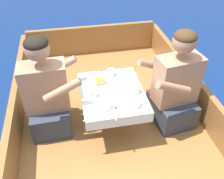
{
  "coord_description": "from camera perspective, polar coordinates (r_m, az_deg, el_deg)",
  "views": [
    {
      "loc": [
        -0.35,
        -1.69,
        2.15
      ],
      "look_at": [
        0.0,
        0.07,
        0.73
      ],
      "focal_mm": 40.0,
      "sensor_mm": 36.0,
      "label": 1
    }
  ],
  "objects": [
    {
      "name": "tin_can",
      "position": [
        2.29,
        5.77,
        -0.03
      ],
      "size": [
        0.07,
        0.07,
        0.05
      ],
      "color": "silver",
      "rests_on": "cockpit_table"
    },
    {
      "name": "person_starboard",
      "position": [
        2.42,
        14.13,
        0.26
      ],
      "size": [
        0.56,
        0.5,
        0.98
      ],
      "rotation": [
        0.0,
        0.0,
        3.28
      ],
      "color": "#333847",
      "rests_on": "boat_deck"
    },
    {
      "name": "bow_coaming",
      "position": [
        3.63,
        -4.56,
        11.31
      ],
      "size": [
        1.77,
        0.06,
        0.4
      ],
      "primitive_type": "cube",
      "color": "#936033",
      "rests_on": "boat_deck"
    },
    {
      "name": "gunwale_starboard",
      "position": [
        2.69,
        19.82,
        -2.7
      ],
      "size": [
        0.06,
        3.12,
        0.35
      ],
      "primitive_type": "cube",
      "color": "#936033",
      "rests_on": "boat_deck"
    },
    {
      "name": "sandwich",
      "position": [
        2.38,
        -2.83,
        1.99
      ],
      "size": [
        0.13,
        0.11,
        0.05
      ],
      "rotation": [
        0.0,
        0.0,
        0.25
      ],
      "color": "#E0BC7F",
      "rests_on": "plate_sandwich"
    },
    {
      "name": "coffee_cup_port",
      "position": [
        2.24,
        -4.29,
        -0.88
      ],
      "size": [
        0.1,
        0.08,
        0.05
      ],
      "color": "white",
      "rests_on": "cockpit_table"
    },
    {
      "name": "boat_deck",
      "position": [
        2.64,
        0.31,
        -10.78
      ],
      "size": [
        1.89,
        3.12,
        0.3
      ],
      "primitive_type": "cube",
      "color": "#9E6B38",
      "rests_on": "ground_plane"
    },
    {
      "name": "person_port",
      "position": [
        2.35,
        -14.6,
        -1.16
      ],
      "size": [
        0.53,
        0.45,
        0.98
      ],
      "rotation": [
        0.0,
        0.0,
        0.03
      ],
      "color": "#333847",
      "rests_on": "boat_deck"
    },
    {
      "name": "plate_bread",
      "position": [
        2.37,
        2.59,
        1.03
      ],
      "size": [
        0.19,
        0.19,
        0.01
      ],
      "color": "white",
      "rests_on": "cockpit_table"
    },
    {
      "name": "cockpit_table",
      "position": [
        2.34,
        -0.0,
        -1.31
      ],
      "size": [
        0.58,
        0.71,
        0.4
      ],
      "color": "#B2B2B7",
      "rests_on": "boat_deck"
    },
    {
      "name": "coffee_cup_starboard",
      "position": [
        2.49,
        -0.21,
        3.99
      ],
      "size": [
        0.1,
        0.07,
        0.07
      ],
      "color": "white",
      "rests_on": "cockpit_table"
    },
    {
      "name": "utensil_fork_starboard",
      "position": [
        2.54,
        -3.0,
        3.75
      ],
      "size": [
        0.14,
        0.13,
        0.0
      ],
      "rotation": [
        0.0,
        0.0,
        0.77
      ],
      "color": "silver",
      "rests_on": "cockpit_table"
    },
    {
      "name": "utensil_spoon_center",
      "position": [
        2.06,
        -3.73,
        -6.12
      ],
      "size": [
        0.17,
        0.06,
        0.01
      ],
      "rotation": [
        0.0,
        0.0,
        0.3
      ],
      "color": "silver",
      "rests_on": "cockpit_table"
    },
    {
      "name": "ground_plane",
      "position": [
        2.76,
        0.3,
        -12.86
      ],
      "size": [
        60.0,
        60.0,
        0.0
      ],
      "primitive_type": "plane",
      "color": "navy"
    },
    {
      "name": "gunwale_port",
      "position": [
        2.44,
        -21.44,
        -8.18
      ],
      "size": [
        0.06,
        3.12,
        0.35
      ],
      "primitive_type": "cube",
      "color": "#936033",
      "rests_on": "boat_deck"
    },
    {
      "name": "bowl_starboard_near",
      "position": [
        2.16,
        4.84,
        -2.93
      ],
      "size": [
        0.14,
        0.14,
        0.04
      ],
      "color": "white",
      "rests_on": "cockpit_table"
    },
    {
      "name": "utensil_fork_port",
      "position": [
        2.09,
        0.9,
        -5.11
      ],
      "size": [
        0.05,
        0.17,
        0.0
      ],
      "rotation": [
        0.0,
        0.0,
        1.37
      ],
      "color": "silver",
      "rests_on": "cockpit_table"
    },
    {
      "name": "bowl_port_near",
      "position": [
        2.13,
        -2.04,
        -3.51
      ],
      "size": [
        0.15,
        0.15,
        0.04
      ],
      "color": "white",
      "rests_on": "cockpit_table"
    },
    {
      "name": "plate_sandwich",
      "position": [
        2.4,
        -2.81,
        1.46
      ],
      "size": [
        0.19,
        0.19,
        0.01
      ],
      "color": "white",
      "rests_on": "cockpit_table"
    }
  ]
}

